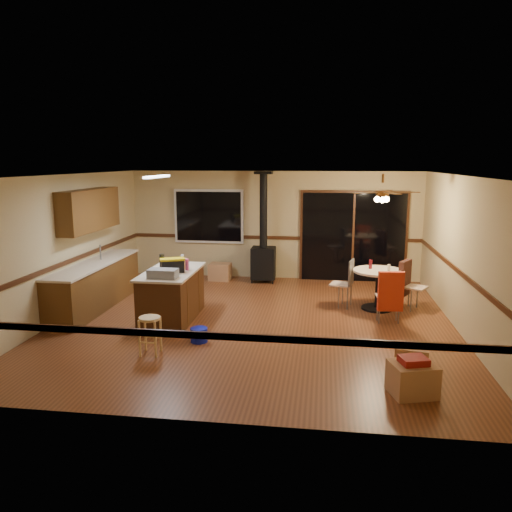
% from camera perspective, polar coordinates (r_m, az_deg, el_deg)
% --- Properties ---
extents(floor, '(7.00, 7.00, 0.00)m').
position_cam_1_polar(floor, '(9.00, -0.26, -7.57)').
color(floor, brown).
rests_on(floor, ground).
extents(ceiling, '(7.00, 7.00, 0.00)m').
position_cam_1_polar(ceiling, '(8.54, -0.28, 9.21)').
color(ceiling, silver).
rests_on(ceiling, ground).
extents(wall_back, '(7.00, 0.00, 7.00)m').
position_cam_1_polar(wall_back, '(12.12, 2.05, 3.53)').
color(wall_back, tan).
rests_on(wall_back, ground).
extents(wall_front, '(7.00, 0.00, 7.00)m').
position_cam_1_polar(wall_front, '(5.33, -5.57, -6.06)').
color(wall_front, tan).
rests_on(wall_front, ground).
extents(wall_left, '(0.00, 7.00, 7.00)m').
position_cam_1_polar(wall_left, '(9.80, -20.99, 1.06)').
color(wall_left, tan).
rests_on(wall_left, ground).
extents(wall_right, '(0.00, 7.00, 7.00)m').
position_cam_1_polar(wall_right, '(8.90, 22.65, 0.01)').
color(wall_right, tan).
rests_on(wall_right, ground).
extents(chair_rail, '(7.00, 7.00, 0.08)m').
position_cam_1_polar(chair_rail, '(8.74, -0.27, -1.33)').
color(chair_rail, '#3D1F0F').
rests_on(chair_rail, ground).
extents(window, '(1.72, 0.10, 1.32)m').
position_cam_1_polar(window, '(12.30, -5.42, 4.54)').
color(window, black).
rests_on(window, ground).
extents(sliding_door, '(2.52, 0.10, 2.10)m').
position_cam_1_polar(sliding_door, '(12.06, 11.04, 2.10)').
color(sliding_door, black).
rests_on(sliding_door, ground).
extents(lower_cabinets, '(0.60, 3.00, 0.86)m').
position_cam_1_polar(lower_cabinets, '(10.27, -17.86, -3.28)').
color(lower_cabinets, '#583616').
rests_on(lower_cabinets, ground).
extents(countertop, '(0.64, 3.04, 0.04)m').
position_cam_1_polar(countertop, '(10.17, -18.01, -0.82)').
color(countertop, beige).
rests_on(countertop, lower_cabinets).
extents(upper_cabinets, '(0.35, 2.00, 0.80)m').
position_cam_1_polar(upper_cabinets, '(10.26, -18.49, 5.01)').
color(upper_cabinets, '#583616').
rests_on(upper_cabinets, ground).
extents(kitchen_island, '(0.88, 1.68, 0.90)m').
position_cam_1_polar(kitchen_island, '(9.19, -9.59, -4.38)').
color(kitchen_island, '#3F220F').
rests_on(kitchen_island, ground).
extents(wood_stove, '(0.55, 0.50, 2.52)m').
position_cam_1_polar(wood_stove, '(11.78, 0.85, 0.51)').
color(wood_stove, black).
rests_on(wood_stove, ground).
extents(ceiling_fan, '(0.24, 0.24, 0.55)m').
position_cam_1_polar(ceiling_fan, '(9.65, 14.23, 6.77)').
color(ceiling_fan, brown).
rests_on(ceiling_fan, ceiling).
extents(fluorescent_strip, '(0.10, 1.20, 0.04)m').
position_cam_1_polar(fluorescent_strip, '(9.26, -11.24, 8.89)').
color(fluorescent_strip, white).
rests_on(fluorescent_strip, ceiling).
extents(toolbox_grey, '(0.49, 0.28, 0.15)m').
position_cam_1_polar(toolbox_grey, '(8.54, -10.60, -1.98)').
color(toolbox_grey, slate).
rests_on(toolbox_grey, kitchen_island).
extents(toolbox_black, '(0.44, 0.34, 0.22)m').
position_cam_1_polar(toolbox_black, '(8.93, -9.53, -1.17)').
color(toolbox_black, black).
rests_on(toolbox_black, kitchen_island).
extents(toolbox_yellow_lid, '(0.48, 0.37, 0.03)m').
position_cam_1_polar(toolbox_yellow_lid, '(8.90, -9.55, -0.38)').
color(toolbox_yellow_lid, gold).
rests_on(toolbox_yellow_lid, toolbox_black).
extents(box_on_island, '(0.26, 0.31, 0.18)m').
position_cam_1_polar(box_on_island, '(9.22, -8.76, -0.88)').
color(box_on_island, '#A67249').
rests_on(box_on_island, kitchen_island).
extents(bottle_dark, '(0.09, 0.09, 0.31)m').
position_cam_1_polar(bottle_dark, '(9.08, -10.70, -0.72)').
color(bottle_dark, black).
rests_on(bottle_dark, kitchen_island).
extents(bottle_pink, '(0.08, 0.08, 0.20)m').
position_cam_1_polar(bottle_pink, '(9.07, -7.88, -0.98)').
color(bottle_pink, '#D84C8C').
rests_on(bottle_pink, kitchen_island).
extents(bottle_white, '(0.07, 0.07, 0.18)m').
position_cam_1_polar(bottle_white, '(9.62, -8.42, -0.37)').
color(bottle_white, white).
rests_on(bottle_white, kitchen_island).
extents(bar_stool, '(0.37, 0.37, 0.58)m').
position_cam_1_polar(bar_stool, '(7.66, -12.00, -8.89)').
color(bar_stool, '#D9B373').
rests_on(bar_stool, floor).
extents(blue_bucket, '(0.29, 0.29, 0.23)m').
position_cam_1_polar(blue_bucket, '(8.09, -6.53, -8.95)').
color(blue_bucket, '#0C16AF').
rests_on(blue_bucket, floor).
extents(dining_table, '(0.97, 0.97, 0.78)m').
position_cam_1_polar(dining_table, '(9.91, 13.78, -2.95)').
color(dining_table, black).
rests_on(dining_table, ground).
extents(glass_red, '(0.09, 0.09, 0.18)m').
position_cam_1_polar(glass_red, '(9.92, 12.95, -0.92)').
color(glass_red, '#590C14').
rests_on(glass_red, dining_table).
extents(glass_cream, '(0.06, 0.06, 0.12)m').
position_cam_1_polar(glass_cream, '(9.81, 14.94, -1.30)').
color(glass_cream, beige).
rests_on(glass_cream, dining_table).
extents(chair_left, '(0.49, 0.49, 0.51)m').
position_cam_1_polar(chair_left, '(9.92, 10.32, -2.47)').
color(chair_left, tan).
rests_on(chair_left, ground).
extents(chair_near, '(0.46, 0.50, 0.70)m').
position_cam_1_polar(chair_near, '(9.06, 15.10, -3.90)').
color(chair_near, tan).
rests_on(chair_near, ground).
extents(chair_right, '(0.61, 0.59, 0.70)m').
position_cam_1_polar(chair_right, '(10.10, 16.77, -2.47)').
color(chair_right, tan).
rests_on(chair_right, ground).
extents(box_under_window, '(0.52, 0.43, 0.40)m').
position_cam_1_polar(box_under_window, '(12.08, -4.13, -1.80)').
color(box_under_window, '#A67249').
rests_on(box_under_window, floor).
extents(box_corner_a, '(0.63, 0.57, 0.40)m').
position_cam_1_polar(box_corner_a, '(6.61, 17.44, -13.26)').
color(box_corner_a, '#A67249').
rests_on(box_corner_a, floor).
extents(box_corner_b, '(0.51, 0.46, 0.35)m').
position_cam_1_polar(box_corner_b, '(7.30, 17.37, -11.10)').
color(box_corner_b, '#A67249').
rests_on(box_corner_b, floor).
extents(box_small_red, '(0.38, 0.35, 0.09)m').
position_cam_1_polar(box_small_red, '(6.52, 17.57, -11.31)').
color(box_small_red, maroon).
rests_on(box_small_red, box_corner_a).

